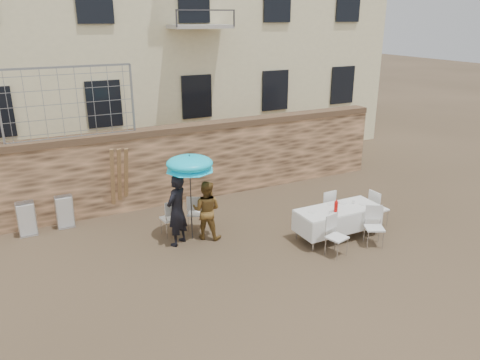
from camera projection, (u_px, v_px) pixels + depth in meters
name	position (u px, v px, depth m)	size (l,w,h in m)	color
ground	(270.00, 276.00, 9.85)	(80.00, 80.00, 0.00)	brown
stone_wall	(185.00, 163.00, 13.69)	(13.00, 0.50, 2.20)	#946B4A
chain_link_fence	(69.00, 104.00, 11.75)	(3.20, 0.06, 1.80)	gray
man_suit	(177.00, 210.00, 10.97)	(0.64, 0.42, 1.75)	black
woman_dress	(206.00, 210.00, 11.33)	(0.71, 0.56, 1.47)	#A37231
umbrella	(190.00, 166.00, 10.89)	(1.15, 1.15, 1.99)	#3F3F44
couple_chair_left	(170.00, 217.00, 11.56)	(0.48, 0.48, 0.96)	white
couple_chair_right	(196.00, 212.00, 11.86)	(0.48, 0.48, 0.96)	white
banquet_table	(338.00, 210.00, 11.36)	(2.10, 0.85, 0.78)	white
soda_bottle	(336.00, 207.00, 11.09)	(0.09, 0.09, 0.26)	red
table_chair_front_left	(337.00, 236.00, 10.56)	(0.48, 0.48, 0.96)	white
table_chair_front_right	(374.00, 227.00, 11.03)	(0.48, 0.48, 0.96)	white
table_chair_back	(325.00, 206.00, 12.20)	(0.48, 0.48, 0.96)	white
table_chair_side	(378.00, 208.00, 12.12)	(0.48, 0.48, 0.96)	white
chair_stack_left	(26.00, 217.00, 11.63)	(0.46, 0.40, 0.92)	white
chair_stack_right	(64.00, 210.00, 12.02)	(0.46, 0.32, 0.92)	white
wood_planks	(124.00, 180.00, 12.57)	(0.70, 0.20, 2.00)	#A37749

